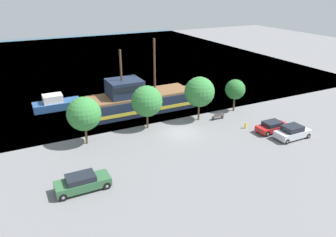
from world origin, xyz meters
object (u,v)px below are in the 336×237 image
pirate_ship (139,99)px  parked_car_curb_rear (82,182)px  fire_hydrant (246,125)px  parked_car_curb_mid (292,132)px  moored_boat_dockside (56,103)px  bench_promenade_east (218,116)px  parked_car_curb_front (272,127)px

pirate_ship → parked_car_curb_rear: 19.05m
fire_hydrant → parked_car_curb_mid: bearing=-57.8°
moored_boat_dockside → bench_promenade_east: moored_boat_dockside is taller
pirate_ship → bench_promenade_east: size_ratio=10.24×
parked_car_curb_mid → bench_promenade_east: (-4.24, 8.40, -0.33)m
parked_car_curb_rear → fire_hydrant: size_ratio=5.99×
parked_car_curb_front → fire_hydrant: size_ratio=5.18×
parked_car_curb_front → pirate_ship: bearing=130.1°
moored_boat_dockside → parked_car_curb_rear: bearing=-93.5°
parked_car_curb_rear → bench_promenade_east: parked_car_curb_rear is taller
parked_car_curb_mid → fire_hydrant: 5.42m
parked_car_curb_mid → parked_car_curb_rear: bearing=178.5°
pirate_ship → parked_car_curb_front: pirate_ship is taller
parked_car_curb_front → bench_promenade_east: (-3.50, 6.06, -0.24)m
pirate_ship → fire_hydrant: bearing=-50.7°
moored_boat_dockside → parked_car_curb_rear: moored_boat_dockside is taller
pirate_ship → parked_car_curb_mid: pirate_ship is taller
parked_car_curb_front → parked_car_curb_mid: 2.46m
moored_boat_dockside → fire_hydrant: size_ratio=8.40×
moored_boat_dockside → parked_car_curb_mid: moored_boat_dockside is taller
parked_car_curb_mid → bench_promenade_east: size_ratio=2.65×
moored_boat_dockside → parked_car_curb_mid: 31.13m
pirate_ship → parked_car_curb_rear: bearing=-126.6°
parked_car_curb_front → moored_boat_dockside: bearing=137.8°
moored_boat_dockside → fire_hydrant: 25.89m
pirate_ship → parked_car_curb_rear: size_ratio=3.46×
pirate_ship → parked_car_curb_mid: 20.04m
fire_hydrant → bench_promenade_east: (-1.36, 3.82, 0.02)m
parked_car_curb_front → parked_car_curb_rear: bearing=-175.7°
parked_car_curb_rear → bench_promenade_east: 20.78m
pirate_ship → parked_car_curb_mid: size_ratio=3.87×
parked_car_curb_mid → parked_car_curb_rear: parked_car_curb_mid is taller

